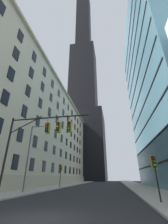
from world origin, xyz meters
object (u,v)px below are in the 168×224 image
at_px(traffic_light_far_left, 61,169).
at_px(traffic_signal_mast, 42,135).
at_px(traffic_light_near_right, 154,164).
at_px(street_lamppost, 31,150).

bearing_deg(traffic_light_far_left, traffic_signal_mast, -77.45).
relative_size(traffic_light_near_right, street_lamppost, 0.39).
distance_m(traffic_light_far_left, street_lamppost, 11.14).
relative_size(traffic_light_near_right, traffic_light_far_left, 0.87).
bearing_deg(traffic_light_far_left, traffic_light_near_right, -49.73).
relative_size(traffic_signal_mast, street_lamppost, 0.98).
distance_m(traffic_signal_mast, traffic_light_near_right, 10.44).
height_order(traffic_light_far_left, street_lamppost, street_lamppost).
bearing_deg(traffic_light_near_right, traffic_light_far_left, 130.27).
xyz_separation_m(traffic_light_far_left, street_lamppost, (-0.67, -10.95, 1.94)).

